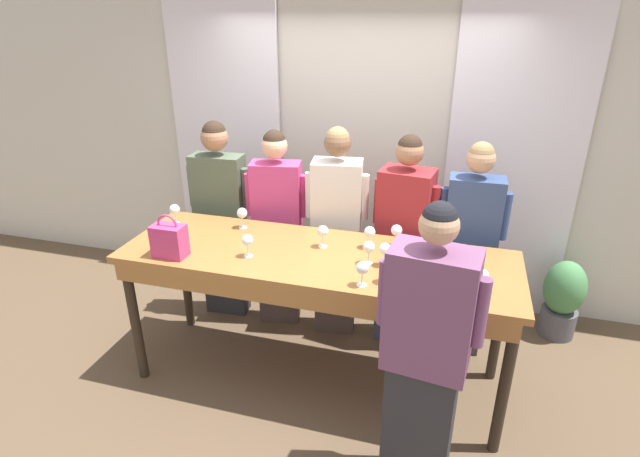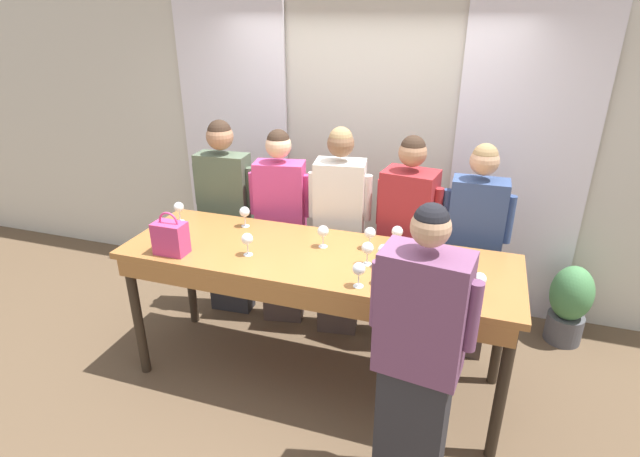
% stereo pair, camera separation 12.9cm
% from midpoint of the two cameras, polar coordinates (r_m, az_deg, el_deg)
% --- Properties ---
extents(ground_plane, '(18.00, 18.00, 0.00)m').
position_cam_midpoint_polar(ground_plane, '(3.90, -1.34, -16.47)').
color(ground_plane, brown).
extents(wall_back, '(12.00, 0.06, 2.80)m').
position_cam_midpoint_polar(wall_back, '(4.49, 3.93, 9.36)').
color(wall_back, beige).
rests_on(wall_back, ground_plane).
extents(curtain_panel_left, '(1.06, 0.03, 2.69)m').
position_cam_midpoint_polar(curtain_panel_left, '(4.86, -11.24, 9.42)').
color(curtain_panel_left, white).
rests_on(curtain_panel_left, ground_plane).
extents(curtain_panel_right, '(1.06, 0.03, 2.69)m').
position_cam_midpoint_polar(curtain_panel_right, '(4.37, 20.32, 6.74)').
color(curtain_panel_right, white).
rests_on(curtain_panel_right, ground_plane).
extents(tasting_bar, '(2.65, 0.85, 1.02)m').
position_cam_midpoint_polar(tasting_bar, '(3.35, -1.64, -4.75)').
color(tasting_bar, '#9E6633').
rests_on(tasting_bar, ground_plane).
extents(wine_bottle, '(0.08, 0.08, 0.30)m').
position_cam_midpoint_polar(wine_bottle, '(2.88, 11.63, -5.48)').
color(wine_bottle, black).
rests_on(wine_bottle, tasting_bar).
extents(handbag, '(0.21, 0.13, 0.30)m').
position_cam_midpoint_polar(handbag, '(3.42, -17.88, -1.30)').
color(handbag, '#C63870').
rests_on(handbag, tasting_bar).
extents(wine_glass_front_left, '(0.08, 0.08, 0.16)m').
position_cam_midpoint_polar(wine_glass_front_left, '(2.96, 6.46, -4.27)').
color(wine_glass_front_left, white).
rests_on(wine_glass_front_left, tasting_bar).
extents(wine_glass_front_mid, '(0.08, 0.08, 0.16)m').
position_cam_midpoint_polar(wine_glass_front_mid, '(2.91, 3.60, -4.61)').
color(wine_glass_front_mid, white).
rests_on(wine_glass_front_mid, tasting_bar).
extents(wine_glass_front_right, '(0.08, 0.08, 0.16)m').
position_cam_midpoint_polar(wine_glass_front_right, '(3.38, -0.76, -0.37)').
color(wine_glass_front_right, white).
rests_on(wine_glass_front_right, tasting_bar).
extents(wine_glass_center_left, '(0.08, 0.08, 0.16)m').
position_cam_midpoint_polar(wine_glass_center_left, '(3.29, -9.40, -1.40)').
color(wine_glass_center_left, white).
rests_on(wine_glass_center_left, tasting_bar).
extents(wine_glass_center_mid, '(0.08, 0.08, 0.16)m').
position_cam_midpoint_polar(wine_glass_center_mid, '(3.15, 6.30, -2.41)').
color(wine_glass_center_mid, white).
rests_on(wine_glass_center_mid, tasting_bar).
extents(wine_glass_center_right, '(0.08, 0.08, 0.16)m').
position_cam_midpoint_polar(wine_glass_center_right, '(3.37, 4.62, -0.48)').
color(wine_glass_center_right, white).
rests_on(wine_glass_center_right, tasting_bar).
extents(wine_glass_back_left, '(0.08, 0.08, 0.16)m').
position_cam_midpoint_polar(wine_glass_back_left, '(3.92, -17.19, 2.03)').
color(wine_glass_back_left, white).
rests_on(wine_glass_back_left, tasting_bar).
extents(wine_glass_back_mid, '(0.08, 0.08, 0.16)m').
position_cam_midpoint_polar(wine_glass_back_mid, '(3.16, 4.44, -2.22)').
color(wine_glass_back_mid, white).
rests_on(wine_glass_back_mid, tasting_bar).
extents(wine_glass_back_right, '(0.08, 0.08, 0.16)m').
position_cam_midpoint_polar(wine_glass_back_right, '(3.73, -9.88, 1.69)').
color(wine_glass_back_right, white).
rests_on(wine_glass_back_right, tasting_bar).
extents(wine_glass_near_host, '(0.08, 0.08, 0.16)m').
position_cam_midpoint_polar(wine_glass_near_host, '(3.10, 12.99, -3.34)').
color(wine_glass_near_host, white).
rests_on(wine_glass_near_host, tasting_bar).
extents(wine_glass_by_bottle, '(0.08, 0.08, 0.16)m').
position_cam_midpoint_polar(wine_glass_by_bottle, '(3.42, 7.68, -0.28)').
color(wine_glass_by_bottle, white).
rests_on(wine_glass_by_bottle, tasting_bar).
extents(wine_glass_by_handbag, '(0.08, 0.08, 0.16)m').
position_cam_midpoint_polar(wine_glass_by_handbag, '(2.95, 16.85, -5.29)').
color(wine_glass_by_handbag, white).
rests_on(wine_glass_by_handbag, tasting_bar).
extents(guest_olive_jacket, '(0.54, 0.23, 1.72)m').
position_cam_midpoint_polar(guest_olive_jacket, '(4.30, -12.05, 1.22)').
color(guest_olive_jacket, '#28282D').
rests_on(guest_olive_jacket, ground_plane).
extents(guest_pink_top, '(0.51, 0.28, 1.68)m').
position_cam_midpoint_polar(guest_pink_top, '(4.11, -5.78, 0.15)').
color(guest_pink_top, '#473833').
rests_on(guest_pink_top, ground_plane).
extents(guest_cream_sweater, '(0.50, 0.30, 1.74)m').
position_cam_midpoint_polar(guest_cream_sweater, '(3.96, 0.94, -0.44)').
color(guest_cream_sweater, '#473833').
rests_on(guest_cream_sweater, ground_plane).
extents(guest_striped_shirt, '(0.50, 0.33, 1.71)m').
position_cam_midpoint_polar(guest_striped_shirt, '(3.88, 8.52, -1.61)').
color(guest_striped_shirt, '#383D51').
rests_on(guest_striped_shirt, ground_plane).
extents(guest_navy_coat, '(0.50, 0.21, 1.70)m').
position_cam_midpoint_polar(guest_navy_coat, '(3.85, 15.73, -2.29)').
color(guest_navy_coat, '#473833').
rests_on(guest_navy_coat, ground_plane).
extents(host_pouring, '(0.54, 0.30, 1.74)m').
position_cam_midpoint_polar(host_pouring, '(2.69, 10.53, -14.34)').
color(host_pouring, '#28282D').
rests_on(host_pouring, ground_plane).
extents(potted_plant, '(0.33, 0.33, 0.68)m').
position_cam_midpoint_polar(potted_plant, '(4.55, 25.26, -7.16)').
color(potted_plant, '#4C4C51').
rests_on(potted_plant, ground_plane).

